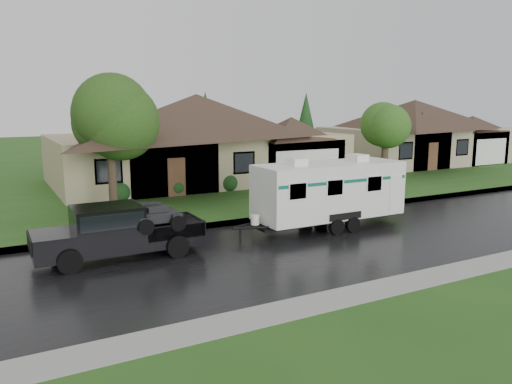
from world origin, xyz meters
The scene contains 11 objects.
ground centered at (0.00, 0.00, 0.00)m, with size 140.00×140.00×0.00m, color #235219.
road centered at (0.00, -2.00, 0.01)m, with size 140.00×8.00×0.01m, color black.
curb centered at (0.00, 2.25, 0.07)m, with size 140.00×0.50×0.15m, color gray.
lawn centered at (0.00, 15.00, 0.07)m, with size 140.00×26.00×0.15m, color #235219.
house_main centered at (2.29, 13.84, 3.59)m, with size 19.44×10.80×6.90m.
house_neighbor centered at (22.27, 14.34, 3.32)m, with size 15.12×9.72×6.45m.
tree_left_green centered at (-5.12, 6.93, 4.38)m, with size 3.69×3.69×6.10m.
tree_right_green centered at (13.00, 8.29, 3.60)m, with size 3.01×3.01×4.99m.
shrub_row centered at (2.00, 9.30, 0.65)m, with size 13.60×1.00×1.00m.
pickup_truck centered at (-6.65, -0.19, 0.98)m, with size 5.46×2.07×1.82m.
travel_trailer centered at (2.14, -0.19, 1.60)m, with size 6.73×2.37×3.02m.
Camera 1 is at (-10.26, -16.65, 5.14)m, focal length 35.00 mm.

